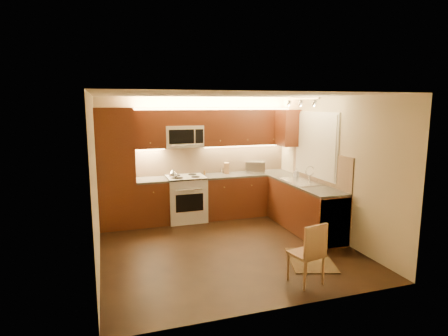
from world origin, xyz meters
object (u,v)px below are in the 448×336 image
object	(u,v)px
stove	(186,198)
toaster_oven	(255,167)
microwave	(184,136)
kettle	(173,174)
knife_block	(227,168)
soap_bottle	(296,173)
sink	(301,178)
dining_chair	(306,252)

from	to	relation	value
stove	toaster_oven	bearing A→B (deg)	2.42
microwave	kettle	xyz separation A→B (m)	(-0.28, -0.26, -0.70)
knife_block	kettle	bearing A→B (deg)	-148.32
toaster_oven	soap_bottle	size ratio (longest dim) A/B	2.35
kettle	soap_bottle	distance (m)	2.49
kettle	soap_bottle	world-z (taller)	kettle
sink	dining_chair	bearing A→B (deg)	-117.59
stove	dining_chair	xyz separation A→B (m)	(0.92, -3.18, -0.04)
soap_bottle	toaster_oven	bearing A→B (deg)	109.54
sink	soap_bottle	bearing A→B (deg)	72.19
sink	stove	bearing A→B (deg)	150.64
stove	toaster_oven	world-z (taller)	toaster_oven
stove	soap_bottle	bearing A→B (deg)	-16.93
sink	dining_chair	size ratio (longest dim) A/B	1.01
kettle	dining_chair	xyz separation A→B (m)	(1.20, -3.05, -0.59)
sink	knife_block	distance (m)	1.67
dining_chair	microwave	bearing A→B (deg)	93.73
knife_block	dining_chair	distance (m)	3.39
sink	knife_block	world-z (taller)	knife_block
knife_block	dining_chair	size ratio (longest dim) A/B	0.27
microwave	soap_bottle	bearing A→B (deg)	-20.16
kettle	soap_bottle	xyz separation A→B (m)	(2.43, -0.52, -0.03)
stove	soap_bottle	world-z (taller)	soap_bottle
knife_block	soap_bottle	world-z (taller)	knife_block
soap_bottle	stove	bearing A→B (deg)	142.89
soap_bottle	knife_block	bearing A→B (deg)	126.41
stove	soap_bottle	size ratio (longest dim) A/B	5.25
stove	kettle	distance (m)	0.64
knife_block	stove	bearing A→B (deg)	-152.13
stove	knife_block	bearing A→B (deg)	9.38
sink	kettle	world-z (taller)	kettle
kettle	toaster_oven	xyz separation A→B (m)	(1.83, 0.20, 0.01)
kettle	dining_chair	size ratio (longest dim) A/B	0.23
knife_block	dining_chair	bearing A→B (deg)	-71.54
toaster_oven	knife_block	bearing A→B (deg)	-164.96
soap_bottle	dining_chair	distance (m)	2.87
sink	kettle	bearing A→B (deg)	156.42
sink	dining_chair	xyz separation A→B (m)	(-1.08, -2.06, -0.55)
dining_chair	kettle	bearing A→B (deg)	99.69
toaster_oven	stove	bearing A→B (deg)	-154.59
toaster_oven	kettle	bearing A→B (deg)	-150.93
kettle	dining_chair	bearing A→B (deg)	-54.92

